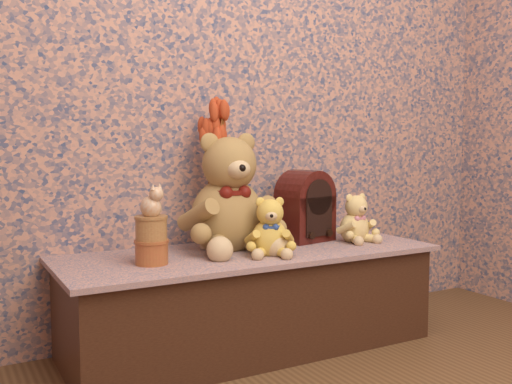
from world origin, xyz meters
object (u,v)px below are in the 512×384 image
teddy_small (355,216)px  ceramic_vase (215,223)px  cathedral_radio (305,205)px  teddy_large (227,187)px  biscuit_tin_lower (152,252)px  teddy_medium (270,224)px  cat_figurine (151,200)px

teddy_small → ceramic_vase: 0.62m
cathedral_radio → teddy_large: bearing=169.2°
biscuit_tin_lower → teddy_small: bearing=1.8°
teddy_large → teddy_medium: teddy_large is taller
cathedral_radio → cat_figurine: (-0.75, -0.14, 0.08)m
ceramic_vase → cat_figurine: cat_figurine is taller
biscuit_tin_lower → teddy_medium: bearing=-6.3°
biscuit_tin_lower → ceramic_vase: bearing=29.2°
cathedral_radio → ceramic_vase: (-0.41, 0.04, -0.05)m
teddy_small → cat_figurine: size_ratio=1.87×
teddy_medium → cat_figurine: size_ratio=1.99×
teddy_small → cathedral_radio: cathedral_radio is taller
teddy_medium → teddy_large: bearing=139.6°
cathedral_radio → cat_figurine: size_ratio=2.59×
ceramic_vase → teddy_medium: bearing=-62.8°
cathedral_radio → ceramic_vase: 0.42m
teddy_medium → cathedral_radio: 0.35m
teddy_small → biscuit_tin_lower: 0.94m
teddy_large → teddy_small: teddy_large is taller
teddy_large → teddy_small: (0.57, -0.11, -0.14)m
cathedral_radio → biscuit_tin_lower: size_ratio=2.68×
teddy_small → biscuit_tin_lower: teddy_small is taller
teddy_medium → cathedral_radio: size_ratio=0.77×
teddy_large → biscuit_tin_lower: teddy_large is taller
teddy_large → teddy_medium: size_ratio=2.10×
teddy_small → cathedral_radio: bearing=147.8°
teddy_large → biscuit_tin_lower: 0.45m
teddy_medium → cathedral_radio: bearing=58.0°
teddy_small → ceramic_vase: teddy_small is taller
teddy_small → cathedral_radio: 0.22m
teddy_small → biscuit_tin_lower: size_ratio=1.93×
cathedral_radio → teddy_medium: bearing=-158.0°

